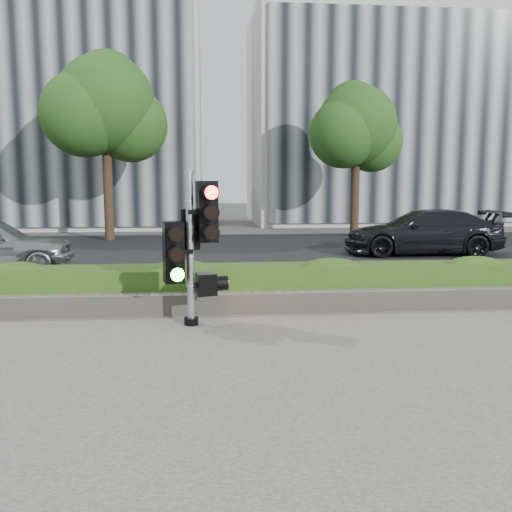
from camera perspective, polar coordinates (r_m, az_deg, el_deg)
The scene contains 12 objects.
ground at distance 7.30m, azimuth 0.76°, elevation -9.59°, with size 120.00×120.00×0.00m, color #51514C.
sidewalk at distance 4.98m, azimuth 3.91°, elevation -17.85°, with size 16.00×11.00×0.03m, color #9E9389.
road at distance 17.09m, azimuth -2.72°, elevation 0.29°, with size 60.00×13.00×0.02m, color black.
curb at distance 10.33m, azimuth -1.06°, elevation -4.16°, with size 60.00×0.25×0.12m, color gray.
stone_wall at distance 9.08m, azimuth -0.48°, elevation -4.88°, with size 12.00×0.32×0.34m, color gray.
hedge at distance 9.68m, azimuth -0.80°, elevation -3.08°, with size 12.00×1.00×0.68m, color olive.
building_left at distance 31.52m, azimuth -21.29°, elevation 16.76°, with size 16.00×9.00×15.00m, color #B7B7B2.
building_right at distance 34.24m, azimuth 15.30°, elevation 13.67°, with size 18.00×10.00×12.00m, color #B7B7B2.
tree_left at distance 22.02m, azimuth -15.60°, elevation 14.77°, with size 4.61×4.03×7.34m.
tree_right at distance 23.45m, azimuth 10.45°, elevation 13.07°, with size 4.10×3.58×6.53m.
traffic_signal at distance 8.19m, azimuth -6.79°, elevation 1.64°, with size 0.84×0.69×2.33m.
car_dark at distance 17.46m, azimuth 17.13°, elevation 2.44°, with size 1.94×4.78×1.39m, color black.
Camera 1 is at (-0.73, -6.94, 2.14)m, focal length 38.00 mm.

